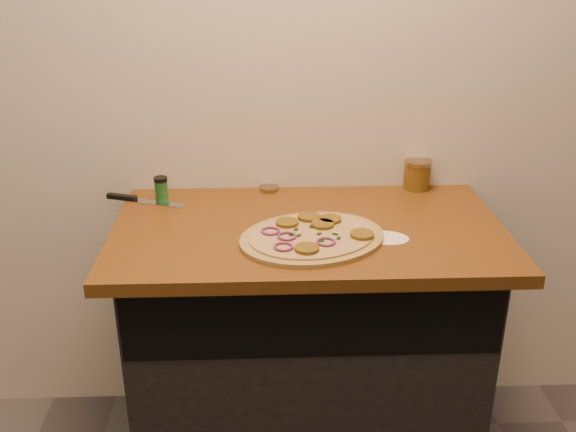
{
  "coord_description": "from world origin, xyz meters",
  "views": [
    {
      "loc": [
        -0.13,
        -0.38,
        1.71
      ],
      "look_at": [
        -0.06,
        1.38,
        0.95
      ],
      "focal_mm": 40.0,
      "sensor_mm": 36.0,
      "label": 1
    }
  ],
  "objects_px": {
    "pizza": "(312,237)",
    "salsa_jar": "(417,174)",
    "chefs_knife": "(138,200)",
    "spice_shaker": "(161,190)"
  },
  "relations": [
    {
      "from": "pizza",
      "to": "salsa_jar",
      "type": "distance_m",
      "value": 0.57
    },
    {
      "from": "salsa_jar",
      "to": "spice_shaker",
      "type": "height_order",
      "value": "salsa_jar"
    },
    {
      "from": "pizza",
      "to": "spice_shaker",
      "type": "distance_m",
      "value": 0.57
    },
    {
      "from": "chefs_knife",
      "to": "salsa_jar",
      "type": "height_order",
      "value": "salsa_jar"
    },
    {
      "from": "pizza",
      "to": "chefs_knife",
      "type": "xyz_separation_m",
      "value": [
        -0.56,
        0.32,
        -0.01
      ]
    },
    {
      "from": "pizza",
      "to": "chefs_knife",
      "type": "height_order",
      "value": "pizza"
    },
    {
      "from": "chefs_knife",
      "to": "spice_shaker",
      "type": "relative_size",
      "value": 3.09
    },
    {
      "from": "pizza",
      "to": "spice_shaker",
      "type": "bearing_deg",
      "value": 147.34
    },
    {
      "from": "pizza",
      "to": "chefs_knife",
      "type": "distance_m",
      "value": 0.65
    },
    {
      "from": "chefs_knife",
      "to": "spice_shaker",
      "type": "xyz_separation_m",
      "value": [
        0.08,
        -0.01,
        0.04
      ]
    }
  ]
}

